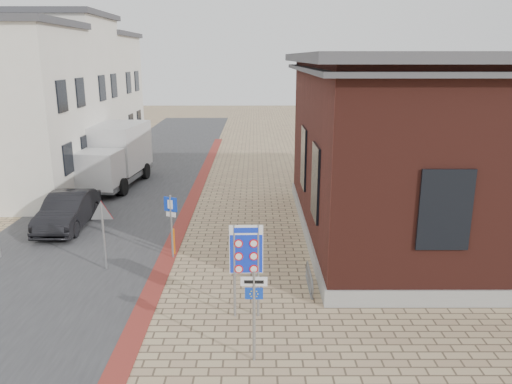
# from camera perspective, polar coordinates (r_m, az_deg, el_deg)

# --- Properties ---
(ground) EXTENTS (120.00, 120.00, 0.00)m
(ground) POSITION_cam_1_polar(r_m,az_deg,el_deg) (13.30, -4.68, -14.97)
(ground) COLOR tan
(ground) RESTS_ON ground
(road_strip) EXTENTS (7.00, 60.00, 0.02)m
(road_strip) POSITION_cam_1_polar(r_m,az_deg,el_deg) (28.06, -13.57, 1.02)
(road_strip) COLOR #38383A
(road_strip) RESTS_ON ground
(curb_strip) EXTENTS (0.60, 40.00, 0.02)m
(curb_strip) POSITION_cam_1_polar(r_m,az_deg,el_deg) (22.67, -7.79, -2.03)
(curb_strip) COLOR maroon
(curb_strip) RESTS_ON ground
(brick_building) EXTENTS (13.00, 13.00, 6.80)m
(brick_building) POSITION_cam_1_polar(r_m,az_deg,el_deg) (20.36, 23.01, 4.98)
(brick_building) COLOR gray
(brick_building) RESTS_ON ground
(townhouse_mid) EXTENTS (7.40, 6.40, 9.10)m
(townhouse_mid) POSITION_cam_1_polar(r_m,az_deg,el_deg) (31.89, -22.65, 10.26)
(townhouse_mid) COLOR silver
(townhouse_mid) RESTS_ON ground
(townhouse_far) EXTENTS (7.40, 6.40, 8.30)m
(townhouse_far) POSITION_cam_1_polar(r_m,az_deg,el_deg) (37.53, -19.15, 10.55)
(townhouse_far) COLOR silver
(townhouse_far) RESTS_ON ground
(bike_rack) EXTENTS (0.08, 1.80, 0.60)m
(bike_rack) POSITION_cam_1_polar(r_m,az_deg,el_deg) (15.18, 6.13, -9.88)
(bike_rack) COLOR slate
(bike_rack) RESTS_ON ground
(sedan) EXTENTS (1.56, 4.31, 1.41)m
(sedan) POSITION_cam_1_polar(r_m,az_deg,el_deg) (21.41, -20.70, -2.00)
(sedan) COLOR black
(sedan) RESTS_ON ground
(box_truck) EXTENTS (3.08, 6.30, 3.18)m
(box_truck) POSITION_cam_1_polar(r_m,az_deg,el_deg) (27.49, -16.01, 4.06)
(box_truck) COLOR slate
(box_truck) RESTS_ON ground
(border_sign) EXTENTS (0.87, 0.08, 2.55)m
(border_sign) POSITION_cam_1_polar(r_m,az_deg,el_deg) (12.91, -1.13, -6.85)
(border_sign) COLOR gray
(border_sign) RESTS_ON ground
(essen_sign) EXTENTS (0.59, 0.07, 2.18)m
(essen_sign) POSITION_cam_1_polar(r_m,az_deg,el_deg) (11.26, -0.23, -12.59)
(essen_sign) COLOR gray
(essen_sign) RESTS_ON ground
(parking_sign) EXTENTS (0.46, 0.24, 2.23)m
(parking_sign) POSITION_cam_1_polar(r_m,az_deg,el_deg) (17.02, -9.68, -2.74)
(parking_sign) COLOR gray
(parking_sign) RESTS_ON ground
(yield_sign) EXTENTS (0.81, 0.11, 2.28)m
(yield_sign) POSITION_cam_1_polar(r_m,az_deg,el_deg) (16.48, -17.16, -2.97)
(yield_sign) COLOR gray
(yield_sign) RESTS_ON ground
(bollard) EXTENTS (0.09, 0.09, 0.95)m
(bollard) POSITION_cam_1_polar(r_m,az_deg,el_deg) (17.62, -9.38, -5.61)
(bollard) COLOR orange
(bollard) RESTS_ON ground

